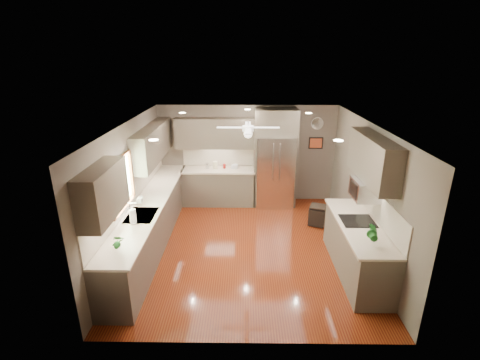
{
  "coord_description": "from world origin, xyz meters",
  "views": [
    {
      "loc": [
        -0.07,
        -6.16,
        3.68
      ],
      "look_at": [
        -0.16,
        0.6,
        1.22
      ],
      "focal_mm": 26.0,
      "sensor_mm": 36.0,
      "label": 1
    }
  ],
  "objects_px": {
    "soap_bottle": "(140,199)",
    "potted_plant_left": "(116,242)",
    "canister_d": "(224,166)",
    "paper_towel": "(133,216)",
    "bowl": "(235,168)",
    "refrigerator": "(275,160)",
    "microwave": "(365,189)",
    "stool": "(317,215)",
    "canister_c": "(215,165)",
    "potted_plant_right": "(373,233)",
    "canister_b": "(207,166)"
  },
  "relations": [
    {
      "from": "canister_b",
      "to": "soap_bottle",
      "type": "relative_size",
      "value": 0.7
    },
    {
      "from": "soap_bottle",
      "to": "bowl",
      "type": "xyz_separation_m",
      "value": [
        1.76,
        2.25,
        -0.08
      ]
    },
    {
      "from": "potted_plant_left",
      "to": "paper_towel",
      "type": "bearing_deg",
      "value": 91.84
    },
    {
      "from": "canister_d",
      "to": "potted_plant_right",
      "type": "relative_size",
      "value": 0.31
    },
    {
      "from": "canister_c",
      "to": "potted_plant_right",
      "type": "bearing_deg",
      "value": -53.71
    },
    {
      "from": "soap_bottle",
      "to": "bowl",
      "type": "bearing_deg",
      "value": 51.94
    },
    {
      "from": "soap_bottle",
      "to": "potted_plant_left",
      "type": "relative_size",
      "value": 0.64
    },
    {
      "from": "canister_c",
      "to": "potted_plant_left",
      "type": "xyz_separation_m",
      "value": [
        -1.13,
        -3.95,
        0.07
      ]
    },
    {
      "from": "potted_plant_right",
      "to": "microwave",
      "type": "bearing_deg",
      "value": 81.69
    },
    {
      "from": "microwave",
      "to": "soap_bottle",
      "type": "bearing_deg",
      "value": 172.69
    },
    {
      "from": "canister_b",
      "to": "microwave",
      "type": "xyz_separation_m",
      "value": [
        3.03,
        -2.78,
        0.47
      ]
    },
    {
      "from": "potted_plant_right",
      "to": "paper_towel",
      "type": "xyz_separation_m",
      "value": [
        -3.85,
        0.61,
        -0.04
      ]
    },
    {
      "from": "potted_plant_left",
      "to": "potted_plant_right",
      "type": "bearing_deg",
      "value": 4.1
    },
    {
      "from": "soap_bottle",
      "to": "paper_towel",
      "type": "height_order",
      "value": "paper_towel"
    },
    {
      "from": "refrigerator",
      "to": "stool",
      "type": "height_order",
      "value": "refrigerator"
    },
    {
      "from": "bowl",
      "to": "microwave",
      "type": "height_order",
      "value": "microwave"
    },
    {
      "from": "canister_b",
      "to": "canister_d",
      "type": "bearing_deg",
      "value": 2.77
    },
    {
      "from": "refrigerator",
      "to": "potted_plant_left",
      "type": "bearing_deg",
      "value": -124.11
    },
    {
      "from": "canister_d",
      "to": "potted_plant_right",
      "type": "xyz_separation_m",
      "value": [
        2.47,
        -3.7,
        0.12
      ]
    },
    {
      "from": "potted_plant_right",
      "to": "paper_towel",
      "type": "distance_m",
      "value": 3.9
    },
    {
      "from": "bowl",
      "to": "refrigerator",
      "type": "relative_size",
      "value": 0.08
    },
    {
      "from": "paper_towel",
      "to": "potted_plant_left",
      "type": "bearing_deg",
      "value": -88.16
    },
    {
      "from": "canister_c",
      "to": "stool",
      "type": "relative_size",
      "value": 0.43
    },
    {
      "from": "microwave",
      "to": "potted_plant_left",
      "type": "bearing_deg",
      "value": -163.42
    },
    {
      "from": "canister_b",
      "to": "bowl",
      "type": "height_order",
      "value": "canister_b"
    },
    {
      "from": "canister_d",
      "to": "potted_plant_left",
      "type": "relative_size",
      "value": 0.35
    },
    {
      "from": "potted_plant_left",
      "to": "bowl",
      "type": "height_order",
      "value": "potted_plant_left"
    },
    {
      "from": "canister_c",
      "to": "canister_b",
      "type": "bearing_deg",
      "value": 177.9
    },
    {
      "from": "potted_plant_left",
      "to": "bowl",
      "type": "xyz_separation_m",
      "value": [
        1.62,
        3.95,
        -0.14
      ]
    },
    {
      "from": "stool",
      "to": "soap_bottle",
      "type": "bearing_deg",
      "value": -164.61
    },
    {
      "from": "potted_plant_left",
      "to": "bowl",
      "type": "distance_m",
      "value": 4.27
    },
    {
      "from": "canister_c",
      "to": "microwave",
      "type": "height_order",
      "value": "microwave"
    },
    {
      "from": "canister_d",
      "to": "potted_plant_right",
      "type": "bearing_deg",
      "value": -56.28
    },
    {
      "from": "canister_c",
      "to": "bowl",
      "type": "height_order",
      "value": "canister_c"
    },
    {
      "from": "canister_c",
      "to": "potted_plant_left",
      "type": "bearing_deg",
      "value": -105.97
    },
    {
      "from": "canister_b",
      "to": "stool",
      "type": "xyz_separation_m",
      "value": [
        2.6,
        -1.24,
        -0.77
      ]
    },
    {
      "from": "canister_b",
      "to": "potted_plant_left",
      "type": "relative_size",
      "value": 0.45
    },
    {
      "from": "stool",
      "to": "paper_towel",
      "type": "bearing_deg",
      "value": -152.73
    },
    {
      "from": "stool",
      "to": "canister_c",
      "type": "bearing_deg",
      "value": 152.78
    },
    {
      "from": "soap_bottle",
      "to": "microwave",
      "type": "bearing_deg",
      "value": -7.31
    },
    {
      "from": "soap_bottle",
      "to": "canister_c",
      "type": "bearing_deg",
      "value": 60.47
    },
    {
      "from": "bowl",
      "to": "microwave",
      "type": "bearing_deg",
      "value": -49.82
    },
    {
      "from": "soap_bottle",
      "to": "stool",
      "type": "relative_size",
      "value": 0.46
    },
    {
      "from": "potted_plant_right",
      "to": "paper_towel",
      "type": "bearing_deg",
      "value": 171.05
    },
    {
      "from": "soap_bottle",
      "to": "potted_plant_right",
      "type": "distance_m",
      "value": 4.22
    },
    {
      "from": "canister_b",
      "to": "refrigerator",
      "type": "distance_m",
      "value": 1.72
    },
    {
      "from": "soap_bottle",
      "to": "refrigerator",
      "type": "xyz_separation_m",
      "value": [
        2.77,
        2.18,
        0.14
      ]
    },
    {
      "from": "bowl",
      "to": "stool",
      "type": "xyz_separation_m",
      "value": [
        1.91,
        -1.24,
        -0.73
      ]
    },
    {
      "from": "canister_d",
      "to": "paper_towel",
      "type": "bearing_deg",
      "value": -114.11
    },
    {
      "from": "canister_c",
      "to": "potted_plant_right",
      "type": "relative_size",
      "value": 0.55
    }
  ]
}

